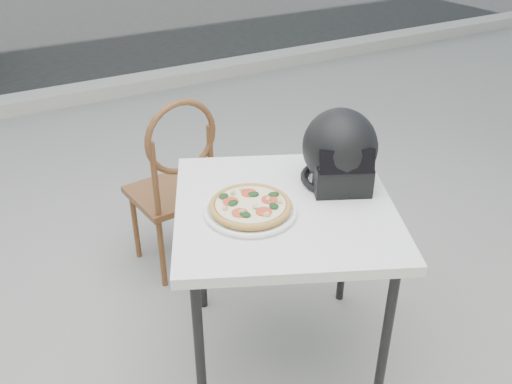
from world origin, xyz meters
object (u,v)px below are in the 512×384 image
plate (250,211)px  pizza (250,205)px  helmet (340,152)px  cafe_chair_main (176,178)px  cafe_table_main (284,220)px

plate → pizza: size_ratio=1.09×
helmet → cafe_chair_main: size_ratio=0.41×
cafe_table_main → helmet: helmet is taller
cafe_table_main → plate: 0.16m
cafe_table_main → cafe_chair_main: 0.81m
plate → pizza: (0.00, 0.00, 0.02)m
cafe_table_main → cafe_chair_main: bearing=100.7°
cafe_chair_main → helmet: bearing=112.4°
cafe_table_main → plate: (-0.14, 0.01, 0.08)m
plate → cafe_chair_main: bearing=90.6°
plate → cafe_chair_main: size_ratio=0.43×
cafe_table_main → pizza: (-0.14, 0.01, 0.10)m
pizza → plate: bearing=-124.7°
plate → cafe_chair_main: cafe_chair_main is taller
helmet → cafe_chair_main: helmet is taller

